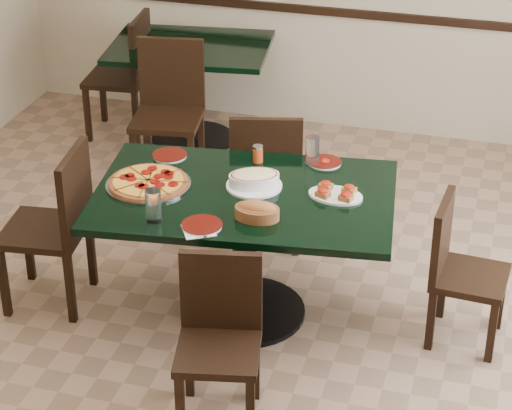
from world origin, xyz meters
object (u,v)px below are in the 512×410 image
(chair_right, at_px, (457,265))
(back_table, at_px, (191,75))
(lasagna_casserole, at_px, (254,179))
(pepperoni_pizza, at_px, (148,182))
(main_table, at_px, (245,224))
(chair_near, at_px, (220,331))
(bruschetta_platter, at_px, (336,193))
(chair_far, at_px, (266,173))
(bread_basket, at_px, (257,211))
(chair_left, at_px, (58,220))
(back_chair_near, at_px, (169,103))
(back_chair_left, at_px, (127,69))

(chair_right, bearing_deg, back_table, 51.85)
(lasagna_casserole, bearing_deg, pepperoni_pizza, 169.40)
(main_table, distance_m, chair_near, 0.80)
(main_table, relative_size, bruschetta_platter, 5.47)
(main_table, xyz_separation_m, chair_far, (-0.08, 0.73, -0.07))
(main_table, height_order, bread_basket, bread_basket)
(chair_near, distance_m, bruschetta_platter, 1.00)
(chair_left, distance_m, pepperoni_pizza, 0.56)
(chair_right, relative_size, lasagna_casserole, 2.54)
(pepperoni_pizza, height_order, bruschetta_platter, bruschetta_platter)
(chair_far, relative_size, pepperoni_pizza, 2.01)
(main_table, bearing_deg, chair_far, 89.21)
(back_table, relative_size, chair_left, 1.32)
(back_chair_near, xyz_separation_m, lasagna_casserole, (0.99, -1.39, 0.26))
(back_chair_near, distance_m, bruschetta_platter, 2.00)
(bruschetta_platter, bearing_deg, bread_basket, -129.35)
(chair_far, distance_m, chair_left, 1.27)
(back_table, xyz_separation_m, chair_left, (0.01, -2.19, -0.00))
(main_table, height_order, lasagna_casserole, lasagna_casserole)
(pepperoni_pizza, distance_m, bread_basket, 0.67)
(back_chair_left, bearing_deg, lasagna_casserole, 32.36)
(main_table, relative_size, lasagna_casserole, 5.28)
(chair_right, xyz_separation_m, back_chair_near, (-2.07, 1.36, 0.10))
(chair_left, distance_m, bread_basket, 1.17)
(chair_right, xyz_separation_m, lasagna_casserole, (-1.08, -0.03, 0.36))
(back_table, xyz_separation_m, pepperoni_pizza, (0.51, -2.10, 0.24))
(chair_near, relative_size, bread_basket, 3.56)
(chair_right, relative_size, back_chair_near, 0.83)
(chair_far, xyz_separation_m, lasagna_casserole, (0.11, -0.65, 0.30))
(back_chair_near, relative_size, bruschetta_platter, 3.17)
(back_table, distance_m, back_chair_left, 0.49)
(chair_left, bearing_deg, chair_far, 127.00)
(back_chair_near, bearing_deg, main_table, -65.62)
(chair_left, height_order, pepperoni_pizza, chair_left)
(chair_left, distance_m, back_chair_left, 2.24)
(chair_far, distance_m, back_chair_near, 1.15)
(chair_far, bearing_deg, back_table, -68.93)
(back_chair_near, distance_m, back_chair_left, 0.78)
(main_table, height_order, back_table, same)
(bruschetta_platter, bearing_deg, chair_near, -106.08)
(main_table, xyz_separation_m, back_chair_near, (-0.97, 1.47, -0.03))
(chair_left, distance_m, back_chair_near, 1.62)
(lasagna_casserole, bearing_deg, chair_right, -23.53)
(bruschetta_platter, bearing_deg, back_chair_near, 141.50)
(bread_basket, bearing_deg, back_chair_near, 120.82)
(back_chair_near, bearing_deg, lasagna_casserole, -63.33)
(chair_right, bearing_deg, chair_far, 66.75)
(chair_far, bearing_deg, chair_right, 138.31)
(chair_right, bearing_deg, lasagna_casserole, 95.74)
(back_table, bearing_deg, bruschetta_platter, -60.55)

